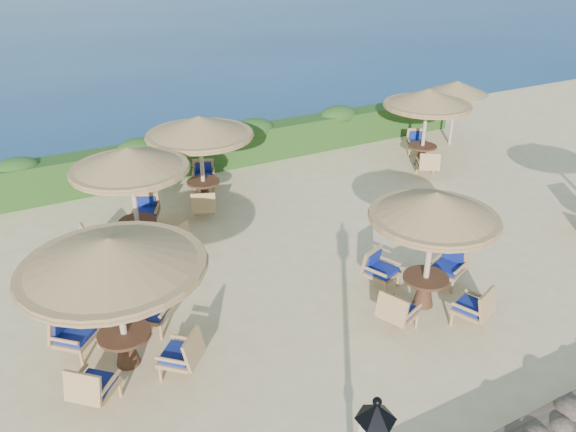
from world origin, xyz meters
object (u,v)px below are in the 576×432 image
(cafe_set_1, at_px, (432,232))
(cafe_set_3, at_px, (131,176))
(cafe_set_4, at_px, (200,137))
(cafe_set_5, at_px, (427,107))
(extra_parasol, at_px, (457,87))
(cafe_set_0, at_px, (115,276))

(cafe_set_1, distance_m, cafe_set_3, 7.18)
(cafe_set_3, distance_m, cafe_set_4, 2.88)
(cafe_set_1, distance_m, cafe_set_4, 7.45)
(cafe_set_3, xyz_separation_m, cafe_set_4, (2.38, 1.62, 0.13))
(cafe_set_1, relative_size, cafe_set_5, 0.98)
(extra_parasol, height_order, cafe_set_3, cafe_set_3)
(cafe_set_0, distance_m, cafe_set_5, 12.61)
(cafe_set_4, distance_m, cafe_set_5, 7.73)
(cafe_set_0, height_order, cafe_set_5, same)
(extra_parasol, height_order, cafe_set_5, cafe_set_5)
(extra_parasol, relative_size, cafe_set_5, 0.82)
(extra_parasol, height_order, cafe_set_4, cafe_set_4)
(extra_parasol, bearing_deg, cafe_set_3, -170.38)
(cafe_set_0, height_order, cafe_set_1, same)
(cafe_set_3, relative_size, cafe_set_5, 0.98)
(cafe_set_0, distance_m, cafe_set_1, 6.15)
(cafe_set_4, bearing_deg, cafe_set_5, -4.90)
(cafe_set_0, xyz_separation_m, cafe_set_4, (3.76, 5.92, 0.13))
(cafe_set_0, relative_size, cafe_set_3, 1.12)
(extra_parasol, distance_m, cafe_set_5, 2.66)
(cafe_set_1, height_order, cafe_set_3, same)
(cafe_set_3, bearing_deg, cafe_set_4, 34.33)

